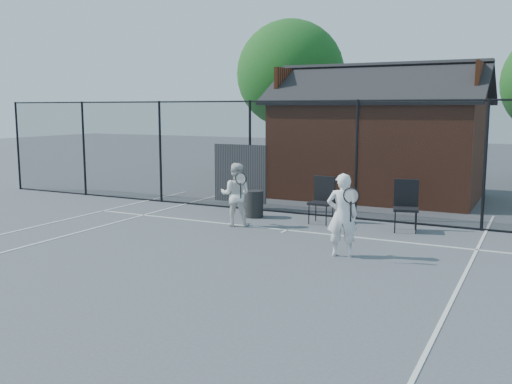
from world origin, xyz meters
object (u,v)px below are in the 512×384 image
at_px(player_front, 342,215).
at_px(player_back, 236,194).
at_px(waste_bin, 254,204).
at_px(chair_right, 406,207).
at_px(clubhouse, 379,146).
at_px(chair_left, 321,201).

relative_size(player_front, player_back, 1.05).
bearing_deg(waste_bin, player_back, -85.34).
xyz_separation_m(player_front, waste_bin, (-3.27, 2.74, -0.45)).
height_order(player_back, chair_right, player_back).
xyz_separation_m(player_front, player_back, (-3.17, 1.59, -0.04)).
relative_size(clubhouse, chair_right, 5.66).
bearing_deg(waste_bin, clubhouse, 68.68).
distance_m(player_back, chair_right, 3.95).
xyz_separation_m(clubhouse, player_back, (-1.82, -6.05, -0.85)).
distance_m(player_back, waste_bin, 1.22).
bearing_deg(player_front, clubhouse, 100.04).
xyz_separation_m(chair_left, waste_bin, (-1.83, 0.00, -0.21)).
xyz_separation_m(player_front, chair_right, (0.60, 2.74, -0.22)).
height_order(chair_left, chair_right, chair_right).
xyz_separation_m(player_back, chair_right, (3.77, 1.15, -0.18)).
bearing_deg(player_front, chair_left, 117.69).
xyz_separation_m(player_back, chair_left, (1.73, 1.15, -0.20)).
bearing_deg(waste_bin, player_front, -39.99).
relative_size(player_back, chair_right, 1.31).
relative_size(clubhouse, waste_bin, 9.42).
relative_size(chair_right, waste_bin, 1.67).
bearing_deg(chair_left, player_back, -145.39).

